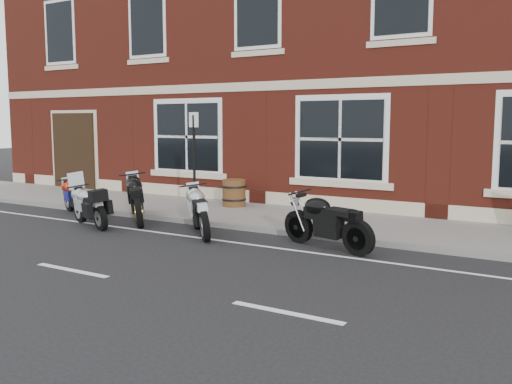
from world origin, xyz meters
TOP-DOWN VIEW (x-y plane):
  - ground at (0.00, 0.00)m, footprint 80.00×80.00m
  - sidewalk at (0.00, 3.00)m, footprint 30.00×3.00m
  - kerb at (0.00, 1.42)m, footprint 30.00×0.16m
  - pub_building at (0.00, 10.50)m, footprint 24.00×12.00m
  - moto_touring_silver at (-2.82, -0.02)m, footprint 1.78×0.82m
  - moto_sport_red at (-4.47, 1.02)m, footprint 1.73×0.87m
  - moto_sport_black at (-2.28, 1.03)m, footprint 1.74×1.72m
  - moto_sport_silver at (-0.00, 0.53)m, footprint 1.57×1.60m
  - moto_naked_black at (2.88, 0.68)m, footprint 2.12×0.77m
  - barrel_planter at (-1.26, 3.69)m, footprint 0.66×0.66m
  - parking_sign at (-1.17, 1.82)m, footprint 0.35×0.13m

SIDE VIEW (x-z plane):
  - ground at x=0.00m, z-range 0.00..0.00m
  - sidewalk at x=0.00m, z-range 0.00..0.12m
  - kerb at x=0.00m, z-range 0.00..0.12m
  - moto_sport_red at x=-4.47m, z-range 0.06..0.89m
  - barrel_planter at x=-1.26m, z-range 0.12..0.86m
  - moto_touring_silver at x=-2.82m, z-range -0.11..1.12m
  - moto_sport_silver at x=0.00m, z-range 0.07..1.02m
  - moto_naked_black at x=2.88m, z-range 0.07..1.05m
  - moto_sport_black at x=-2.28m, z-range 0.08..1.11m
  - parking_sign at x=-1.17m, z-range 0.32..2.85m
  - pub_building at x=0.00m, z-range 0.00..12.00m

